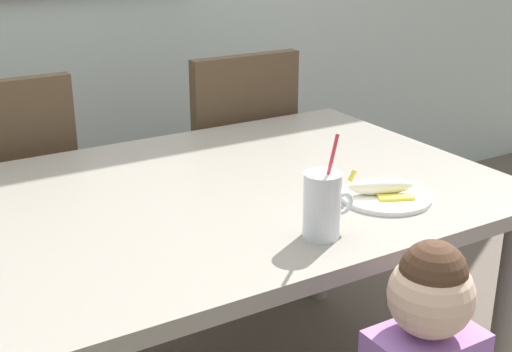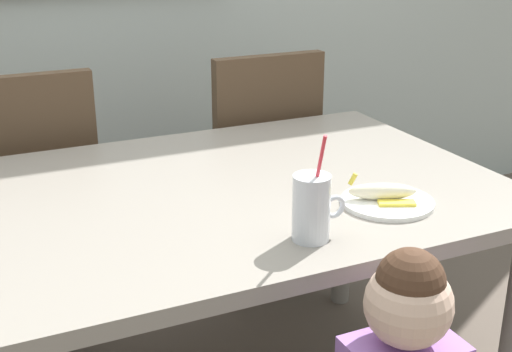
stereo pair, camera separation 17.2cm
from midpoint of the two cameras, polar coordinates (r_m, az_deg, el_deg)
name	(u,v)px [view 2 (the right image)]	position (r m, az deg, el deg)	size (l,w,h in m)	color
dining_table	(211,219)	(1.82, -1.05, -3.69)	(1.55, 1.03, 0.74)	gray
dining_chair_left	(32,190)	(2.42, -16.26, -1.14)	(0.44, 0.45, 0.96)	#4C3826
dining_chair_right	(255,158)	(2.63, 1.82, 1.44)	(0.44, 0.44, 0.96)	#4C3826
milk_cup	(312,211)	(1.51, 7.93, -3.00)	(0.13, 0.08, 0.25)	silver
snack_plate	(387,202)	(1.75, 13.67, -2.17)	(0.23, 0.23, 0.01)	white
peeled_banana	(383,192)	(1.74, 13.35, -1.36)	(0.17, 0.14, 0.07)	#F4EAC6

